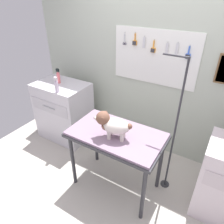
% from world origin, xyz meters
% --- Properties ---
extents(ground, '(4.40, 4.00, 0.04)m').
position_xyz_m(ground, '(0.00, 0.00, -0.02)').
color(ground, '#B8B1A6').
extents(rear_wall_panel, '(4.00, 0.11, 2.30)m').
position_xyz_m(rear_wall_panel, '(0.00, 1.28, 1.16)').
color(rear_wall_panel, '#AEB7A7').
rests_on(rear_wall_panel, ground).
extents(grooming_table, '(1.05, 0.61, 0.82)m').
position_xyz_m(grooming_table, '(-0.08, 0.30, 0.73)').
color(grooming_table, '#2D2D33').
rests_on(grooming_table, ground).
extents(grooming_arm, '(0.30, 0.11, 1.65)m').
position_xyz_m(grooming_arm, '(0.45, 0.62, 0.77)').
color(grooming_arm, '#2D2D33').
rests_on(grooming_arm, ground).
extents(dog, '(0.39, 0.26, 0.29)m').
position_xyz_m(dog, '(-0.09, 0.22, 0.97)').
color(dog, silver).
rests_on(dog, grooming_table).
extents(counter_left, '(0.80, 0.58, 0.94)m').
position_xyz_m(counter_left, '(-1.33, 0.77, 0.47)').
color(counter_left, silver).
rests_on(counter_left, ground).
extents(conditioner_bottle, '(0.05, 0.05, 0.22)m').
position_xyz_m(conditioner_bottle, '(-1.17, 0.54, 1.03)').
color(conditioner_bottle, '#B9AAC1').
rests_on(conditioner_bottle, counter_left).
extents(shampoo_bottle, '(0.05, 0.05, 0.22)m').
position_xyz_m(shampoo_bottle, '(-1.38, 0.79, 1.04)').
color(shampoo_bottle, '#DE636B').
rests_on(shampoo_bottle, counter_left).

